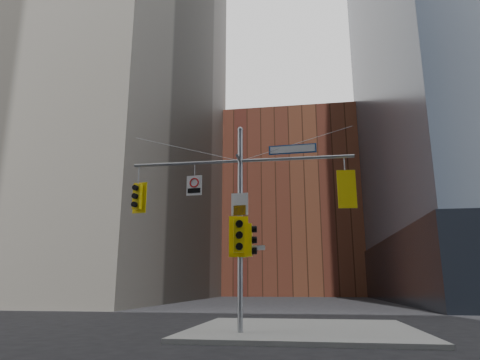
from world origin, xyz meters
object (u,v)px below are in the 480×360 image
(traffic_light_west_arm, at_px, (138,197))
(regulatory_sign_arm, at_px, (194,185))
(traffic_light_east_arm, at_px, (346,190))
(traffic_light_pole_side, at_px, (250,240))
(signal_assembly, at_px, (240,204))
(street_sign_blade, at_px, (292,149))
(traffic_light_pole_front, at_px, (239,236))

(traffic_light_west_arm, xyz_separation_m, regulatory_sign_arm, (2.14, -0.03, 0.37))
(traffic_light_east_arm, relative_size, traffic_light_pole_side, 1.18)
(traffic_light_pole_side, bearing_deg, signal_assembly, 88.56)
(traffic_light_west_arm, distance_m, street_sign_blade, 5.91)
(regulatory_sign_arm, bearing_deg, signal_assembly, 6.74)
(signal_assembly, relative_size, traffic_light_pole_front, 5.71)
(traffic_light_pole_side, distance_m, traffic_light_pole_front, 0.44)
(traffic_light_east_arm, bearing_deg, traffic_light_west_arm, -4.94)
(regulatory_sign_arm, bearing_deg, traffic_light_pole_front, -2.31)
(traffic_light_pole_side, bearing_deg, traffic_light_pole_front, 126.94)
(signal_assembly, height_order, traffic_light_east_arm, signal_assembly)
(signal_assembly, bearing_deg, regulatory_sign_arm, -179.31)
(traffic_light_pole_front, bearing_deg, street_sign_blade, -4.24)
(traffic_light_pole_side, bearing_deg, traffic_light_east_arm, -93.27)
(traffic_light_west_arm, xyz_separation_m, traffic_light_pole_side, (4.15, -0.00, -1.64))
(traffic_light_west_arm, xyz_separation_m, traffic_light_east_arm, (7.47, -0.01, -0.00))
(signal_assembly, bearing_deg, traffic_light_east_arm, 0.01)
(traffic_light_west_arm, relative_size, traffic_light_east_arm, 0.88)
(street_sign_blade, bearing_deg, traffic_light_pole_side, -177.30)
(traffic_light_pole_side, distance_m, regulatory_sign_arm, 2.84)
(signal_assembly, bearing_deg, traffic_light_west_arm, 179.81)
(traffic_light_west_arm, xyz_separation_m, street_sign_blade, (5.70, -0.01, 1.55))
(street_sign_blade, distance_m, regulatory_sign_arm, 3.75)
(signal_assembly, relative_size, traffic_light_pole_side, 7.20)
(traffic_light_pole_front, distance_m, street_sign_blade, 3.61)
(traffic_light_east_arm, xyz_separation_m, street_sign_blade, (-1.77, 0.00, 1.55))
(traffic_light_pole_front, relative_size, street_sign_blade, 0.83)
(traffic_light_east_arm, distance_m, regulatory_sign_arm, 5.34)
(signal_assembly, relative_size, regulatory_sign_arm, 11.03)
(traffic_light_east_arm, bearing_deg, street_sign_blade, -4.92)
(traffic_light_west_arm, height_order, traffic_light_east_arm, traffic_light_east_arm)
(traffic_light_pole_side, xyz_separation_m, street_sign_blade, (1.55, -0.01, 3.19))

